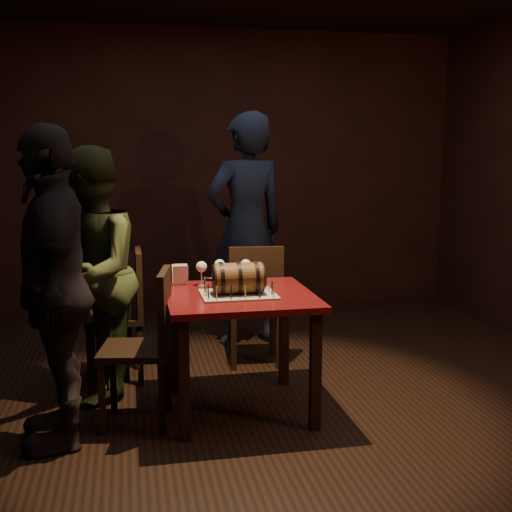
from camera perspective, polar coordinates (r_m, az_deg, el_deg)
The scene contains 16 objects.
room_shell at distance 4.02m, azimuth 0.71°, elevation 6.24°, with size 5.04×5.04×2.80m.
pub_table at distance 3.98m, azimuth -1.49°, elevation -4.90°, with size 0.90×0.90×0.75m.
cake_board at distance 3.90m, azimuth -1.59°, elevation -3.43°, with size 0.45×0.35×0.01m, color #A09481.
barrel_cake at distance 3.88m, azimuth -1.60°, elevation -1.99°, with size 0.35×0.20×0.20m.
birthday_candles at distance 3.89m, azimuth -1.59°, elevation -2.76°, with size 0.40×0.30×0.09m.
wine_glass_left at distance 4.17m, azimuth -4.87°, elevation -1.06°, with size 0.07×0.07×0.16m.
wine_glass_mid at distance 4.23m, azimuth -3.26°, elevation -0.88°, with size 0.07×0.07×0.16m.
wine_glass_right at distance 4.23m, azimuth -0.92°, elevation -0.88°, with size 0.07×0.07×0.16m.
pint_of_ale at distance 4.10m, azimuth -3.41°, elevation -1.87°, with size 0.07×0.07×0.15m.
menu_card at distance 4.22m, azimuth -6.76°, elevation -1.70°, with size 0.10×0.05×0.13m, color white, non-canonical shape.
chair_back at distance 4.82m, azimuth -0.10°, elevation -3.79°, with size 0.43×0.43×0.93m.
chair_left_rear at distance 4.65m, azimuth -11.53°, elevation -4.48°, with size 0.40×0.40×0.93m.
chair_left_front at distance 3.87m, azimuth -9.54°, elevation -7.24°, with size 0.46×0.46×0.93m.
person_back at distance 5.32m, azimuth -0.91°, elevation 2.31°, with size 0.70×0.46×1.93m, color #182031.
person_left_rear at distance 4.28m, azimuth -14.60°, elevation -1.64°, with size 0.80×0.63×1.65m, color #2D361B.
person_left_front at distance 3.66m, azimuth -17.50°, elevation -2.71°, with size 1.03×0.43×1.76m, color black.
Camera 1 is at (-0.84, -3.93, 1.62)m, focal length 45.00 mm.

